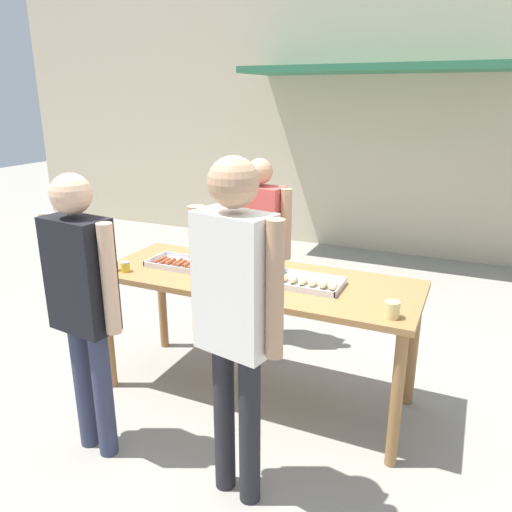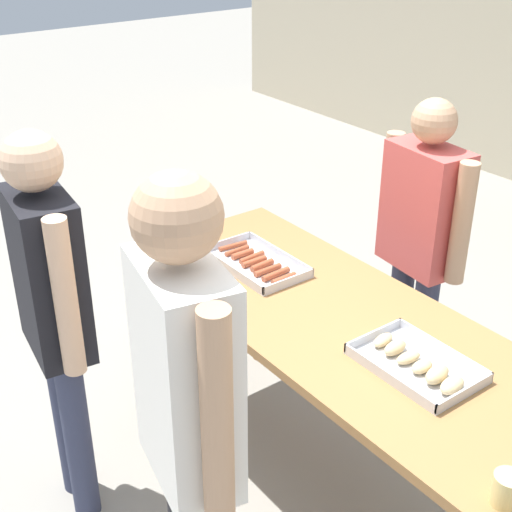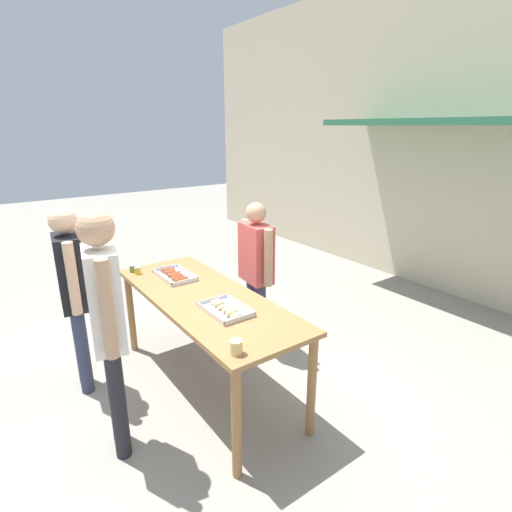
% 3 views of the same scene
% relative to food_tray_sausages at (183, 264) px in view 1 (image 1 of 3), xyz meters
% --- Properties ---
extents(ground_plane, '(24.00, 24.00, 0.00)m').
position_rel_food_tray_sausages_xyz_m(ground_plane, '(0.58, 0.01, -0.93)').
color(ground_plane, gray).
extents(building_facade_back, '(12.00, 1.11, 4.50)m').
position_rel_food_tray_sausages_xyz_m(building_facade_back, '(0.58, 3.99, 1.32)').
color(building_facade_back, beige).
rests_on(building_facade_back, ground).
extents(serving_table, '(2.20, 0.82, 0.92)m').
position_rel_food_tray_sausages_xyz_m(serving_table, '(0.58, 0.01, -0.12)').
color(serving_table, olive).
rests_on(serving_table, ground).
extents(food_tray_sausages, '(0.48, 0.28, 0.04)m').
position_rel_food_tray_sausages_xyz_m(food_tray_sausages, '(0.00, 0.00, 0.00)').
color(food_tray_sausages, silver).
rests_on(food_tray_sausages, serving_table).
extents(food_tray_buns, '(0.44, 0.29, 0.06)m').
position_rel_food_tray_sausages_xyz_m(food_tray_buns, '(0.97, -0.00, 0.01)').
color(food_tray_buns, silver).
rests_on(food_tray_buns, serving_table).
extents(condiment_jar_mustard, '(0.06, 0.06, 0.07)m').
position_rel_food_tray_sausages_xyz_m(condiment_jar_mustard, '(-0.39, -0.29, 0.02)').
color(condiment_jar_mustard, '#567A38').
rests_on(condiment_jar_mustard, serving_table).
extents(condiment_jar_ketchup, '(0.06, 0.06, 0.07)m').
position_rel_food_tray_sausages_xyz_m(condiment_jar_ketchup, '(-0.30, -0.27, 0.02)').
color(condiment_jar_ketchup, gold).
rests_on(condiment_jar_ketchup, serving_table).
extents(beer_cup, '(0.09, 0.09, 0.10)m').
position_rel_food_tray_sausages_xyz_m(beer_cup, '(1.54, -0.27, 0.03)').
color(beer_cup, '#DBC67A').
rests_on(beer_cup, serving_table).
extents(person_server_behind_table, '(0.58, 0.26, 1.62)m').
position_rel_food_tray_sausages_xyz_m(person_server_behind_table, '(0.26, 0.81, 0.03)').
color(person_server_behind_table, '#333851').
rests_on(person_server_behind_table, ground).
extents(person_customer_holding_hotdog, '(0.54, 0.25, 1.71)m').
position_rel_food_tray_sausages_xyz_m(person_customer_holding_hotdog, '(-0.07, -0.93, 0.10)').
color(person_customer_holding_hotdog, '#333851').
rests_on(person_customer_holding_hotdog, ground).
extents(person_customer_with_cup, '(0.54, 0.28, 1.84)m').
position_rel_food_tray_sausages_xyz_m(person_customer_with_cup, '(0.88, -0.90, 0.19)').
color(person_customer_with_cup, '#232328').
rests_on(person_customer_with_cup, ground).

